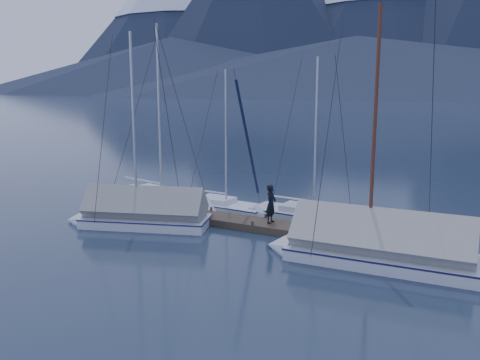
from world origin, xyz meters
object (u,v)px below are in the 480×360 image
at_px(sailboat_open_mid, 233,209).
at_px(sailboat_covered_near, 364,248).
at_px(sailboat_covered_far, 134,216).
at_px(sailboat_open_right, 322,219).
at_px(sailboat_open_left, 169,203).
at_px(person, 271,204).

height_order(sailboat_open_mid, sailboat_covered_near, sailboat_covered_near).
xyz_separation_m(sailboat_covered_near, sailboat_covered_far, (-10.80, -0.18, -0.04)).
bearing_deg(sailboat_covered_near, sailboat_open_right, 124.95).
bearing_deg(sailboat_covered_near, sailboat_open_mid, 151.40).
bearing_deg(sailboat_open_right, sailboat_covered_near, -55.05).
relative_size(sailboat_open_left, sailboat_covered_near, 1.03).
bearing_deg(sailboat_open_left, sailboat_open_right, 5.97).
distance_m(sailboat_open_mid, person, 3.97).
relative_size(sailboat_open_right, sailboat_covered_near, 0.83).
height_order(sailboat_covered_near, sailboat_covered_far, sailboat_covered_near).
bearing_deg(sailboat_covered_near, sailboat_covered_far, -179.07).
height_order(sailboat_open_left, person, sailboat_open_left).
height_order(sailboat_open_left, sailboat_open_mid, sailboat_open_left).
xyz_separation_m(sailboat_open_mid, person, (3.15, -2.16, 1.08)).
bearing_deg(person, sailboat_covered_near, -115.31).
distance_m(sailboat_open_left, sailboat_covered_far, 3.97).
bearing_deg(sailboat_open_mid, sailboat_open_right, 2.61).
height_order(sailboat_open_right, sailboat_covered_far, sailboat_covered_far).
bearing_deg(sailboat_open_right, person, -124.78).
bearing_deg(sailboat_open_mid, sailboat_covered_near, -28.60).
bearing_deg(sailboat_covered_far, sailboat_open_right, 32.01).
bearing_deg(sailboat_open_left, sailboat_open_mid, 10.35).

